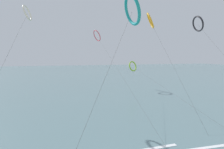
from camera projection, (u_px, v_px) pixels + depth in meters
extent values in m
cube|color=slate|center=(80.00, 73.00, 112.72)|extent=(400.00, 200.00, 0.08)
torus|color=orange|center=(150.00, 21.00, 39.01)|extent=(3.55, 4.45, 3.79)
cylinder|color=#3F3F3F|center=(173.00, 65.00, 31.45)|extent=(0.33, 18.28, 20.17)
torus|color=silver|center=(27.00, 13.00, 34.31)|extent=(1.87, 3.52, 3.29)
cylinder|color=#3F3F3F|center=(3.00, 65.00, 25.58)|extent=(3.92, 19.64, 20.79)
torus|color=teal|center=(132.00, 10.00, 22.84)|extent=(1.86, 4.42, 4.31)
cylinder|color=#3F3F3F|center=(105.00, 79.00, 19.16)|extent=(9.75, 7.25, 18.07)
torus|color=#8CC62D|center=(133.00, 66.00, 56.04)|extent=(3.91, 2.97, 3.66)
cylinder|color=#3F3F3F|center=(166.00, 89.00, 38.69)|extent=(1.55, 37.60, 8.12)
torus|color=black|center=(198.00, 24.00, 45.03)|extent=(2.39, 4.65, 4.36)
torus|color=red|center=(97.00, 36.00, 67.12)|extent=(3.53, 5.22, 4.46)
cylinder|color=#3F3F3F|center=(113.00, 63.00, 43.90)|extent=(0.07, 50.83, 20.17)
cube|color=white|center=(196.00, 149.00, 20.39)|extent=(14.70, 1.26, 0.12)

